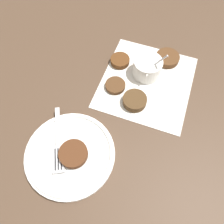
{
  "coord_description": "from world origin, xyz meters",
  "views": [
    {
      "loc": [
        0.43,
        -0.02,
        0.55
      ],
      "look_at": [
        0.15,
        -0.07,
        0.02
      ],
      "focal_mm": 35.0,
      "sensor_mm": 36.0,
      "label": 1
    }
  ],
  "objects": [
    {
      "name": "ground_plane",
      "position": [
        0.0,
        0.0,
        0.0
      ],
      "size": [
        4.0,
        4.0,
        0.0
      ],
      "primitive_type": "plane",
      "color": "#4C3828"
    },
    {
      "name": "fritter_3",
      "position": [
        0.05,
        -0.07,
        0.01
      ],
      "size": [
        0.06,
        0.06,
        0.01
      ],
      "color": "#4F321C",
      "rests_on": "napkin"
    },
    {
      "name": "fork",
      "position": [
        0.27,
        -0.19,
        0.02
      ],
      "size": [
        0.18,
        0.07,
        0.0
      ],
      "color": "silver",
      "rests_on": "serving_plate"
    },
    {
      "name": "fritter_2",
      "position": [
        -0.08,
        0.07,
        0.01
      ],
      "size": [
        0.08,
        0.08,
        0.02
      ],
      "color": "#52331C",
      "rests_on": "napkin"
    },
    {
      "name": "napkin",
      "position": [
        0.02,
        0.02,
        0.0
      ],
      "size": [
        0.33,
        0.31,
        0.0
      ],
      "color": "silver",
      "rests_on": "ground_plane"
    },
    {
      "name": "sauce_bowl",
      "position": [
        -0.01,
        0.01,
        0.03
      ],
      "size": [
        0.09,
        0.09,
        0.11
      ],
      "color": "white",
      "rests_on": "napkin"
    },
    {
      "name": "fritter_0",
      "position": [
        -0.04,
        -0.08,
        0.01
      ],
      "size": [
        0.06,
        0.06,
        0.02
      ],
      "color": "#553117",
      "rests_on": "napkin"
    },
    {
      "name": "fritter_1",
      "position": [
        0.1,
        -0.01,
        0.01
      ],
      "size": [
        0.07,
        0.07,
        0.02
      ],
      "color": "#4C351E",
      "rests_on": "napkin"
    },
    {
      "name": "fritter_on_plate",
      "position": [
        0.29,
        -0.14,
        0.03
      ],
      "size": [
        0.07,
        0.07,
        0.02
      ],
      "color": "#512D19",
      "rests_on": "serving_plate"
    },
    {
      "name": "serving_plate",
      "position": [
        0.28,
        -0.15,
        0.01
      ],
      "size": [
        0.23,
        0.23,
        0.02
      ],
      "color": "white",
      "rests_on": "ground_plane"
    }
  ]
}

